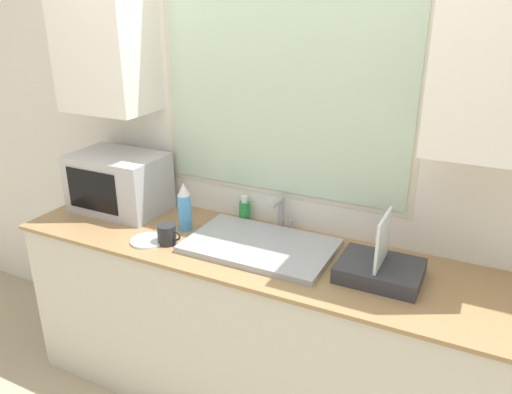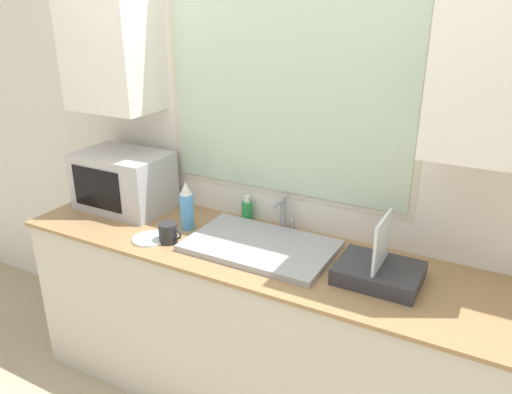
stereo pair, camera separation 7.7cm
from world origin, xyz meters
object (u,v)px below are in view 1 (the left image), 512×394
at_px(microwave, 119,182).
at_px(soap_bottle, 245,210).
at_px(faucet, 281,211).
at_px(dish_rack, 380,268).
at_px(mug_near_sink, 167,234).
at_px(spray_bottle, 184,208).

height_order(microwave, soap_bottle, microwave).
xyz_separation_m(faucet, dish_rack, (0.57, -0.24, -0.06)).
bearing_deg(soap_bottle, microwave, -166.50).
distance_m(dish_rack, mug_near_sink, 1.00).
distance_m(faucet, microwave, 0.93).
distance_m(faucet, dish_rack, 0.62).
height_order(spray_bottle, soap_bottle, spray_bottle).
xyz_separation_m(spray_bottle, mug_near_sink, (0.01, -0.17, -0.07)).
bearing_deg(spray_bottle, microwave, 172.30).
xyz_separation_m(microwave, dish_rack, (1.48, -0.10, -0.11)).
distance_m(soap_bottle, mug_near_sink, 0.46).
bearing_deg(mug_near_sink, soap_bottle, 62.70).
height_order(faucet, soap_bottle, faucet).
height_order(microwave, mug_near_sink, microwave).
height_order(faucet, microwave, microwave).
relative_size(faucet, microwave, 0.36).
height_order(faucet, spray_bottle, spray_bottle).
bearing_deg(dish_rack, mug_near_sink, -172.03).
bearing_deg(spray_bottle, soap_bottle, 46.40).
relative_size(spray_bottle, soap_bottle, 1.80).
bearing_deg(mug_near_sink, microwave, 154.08).
xyz_separation_m(microwave, soap_bottle, (0.70, 0.17, -0.10)).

